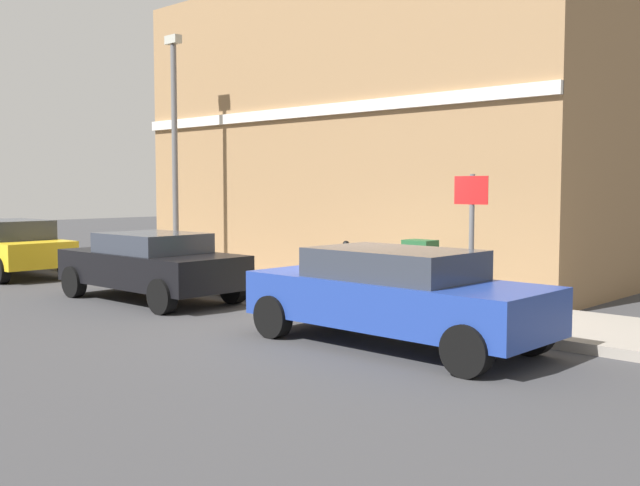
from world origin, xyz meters
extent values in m
plane|color=#38383A|center=(0.00, 0.00, 0.00)|extent=(80.00, 80.00, 0.00)
cube|color=gray|center=(1.94, 6.00, 0.07)|extent=(2.53, 30.00, 0.15)
cube|color=olive|center=(6.68, 4.02, 3.57)|extent=(6.96, 12.04, 7.14)
cube|color=silver|center=(3.16, 4.02, 3.94)|extent=(0.12, 12.04, 0.24)
cube|color=navy|center=(-0.65, -1.39, 0.64)|extent=(1.70, 4.46, 0.65)
cube|color=#2D333D|center=(-0.65, -1.37, 1.16)|extent=(1.49, 2.30, 0.44)
cylinder|color=black|center=(-1.44, 0.29, 0.32)|extent=(0.22, 0.64, 0.64)
cylinder|color=black|center=(0.14, 0.28, 0.32)|extent=(0.22, 0.64, 0.64)
cylinder|color=black|center=(-1.45, -3.07, 0.32)|extent=(0.22, 0.64, 0.64)
cylinder|color=black|center=(0.13, -3.07, 0.32)|extent=(0.22, 0.64, 0.64)
cube|color=black|center=(-0.58, 4.72, 0.64)|extent=(1.82, 4.14, 0.64)
cube|color=#2D333D|center=(-0.58, 4.67, 1.14)|extent=(1.58, 1.98, 0.40)
cylinder|color=black|center=(-1.43, 6.22, 0.32)|extent=(0.23, 0.64, 0.64)
cylinder|color=black|center=(0.23, 6.24, 0.32)|extent=(0.23, 0.64, 0.64)
cylinder|color=black|center=(-1.39, 3.20, 0.32)|extent=(0.23, 0.64, 0.64)
cylinder|color=black|center=(0.27, 3.23, 0.32)|extent=(0.23, 0.64, 0.64)
cube|color=gold|center=(-0.72, 10.86, 0.63)|extent=(1.79, 4.11, 0.62)
cube|color=#2D333D|center=(-0.72, 10.73, 1.17)|extent=(1.55, 2.08, 0.50)
cylinder|color=black|center=(0.12, 12.35, 0.32)|extent=(0.23, 0.64, 0.64)
cylinder|color=black|center=(-1.55, 9.38, 0.32)|extent=(0.23, 0.64, 0.64)
cylinder|color=black|center=(0.08, 9.36, 0.32)|extent=(0.23, 0.64, 0.64)
cube|color=#1E4C28|center=(1.98, 0.06, 0.72)|extent=(0.40, 0.55, 1.15)
cube|color=#333333|center=(1.98, 0.06, 0.19)|extent=(0.46, 0.61, 0.08)
cylinder|color=black|center=(2.08, 1.92, 0.62)|extent=(0.12, 0.12, 0.95)
sphere|color=black|center=(2.08, 1.92, 1.12)|extent=(0.14, 0.14, 0.14)
cylinder|color=#59595B|center=(1.09, -1.55, 1.30)|extent=(0.08, 0.08, 2.30)
cube|color=white|center=(1.07, -1.55, 2.20)|extent=(0.03, 0.56, 0.40)
cube|color=red|center=(1.05, -1.55, 2.20)|extent=(0.01, 0.60, 0.44)
cylinder|color=#59595B|center=(1.83, 7.22, 2.90)|extent=(0.14, 0.14, 5.50)
cube|color=#A5A599|center=(1.83, 7.22, 5.77)|extent=(0.20, 0.44, 0.20)
camera|label=1|loc=(-8.94, -7.71, 2.25)|focal=41.64mm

